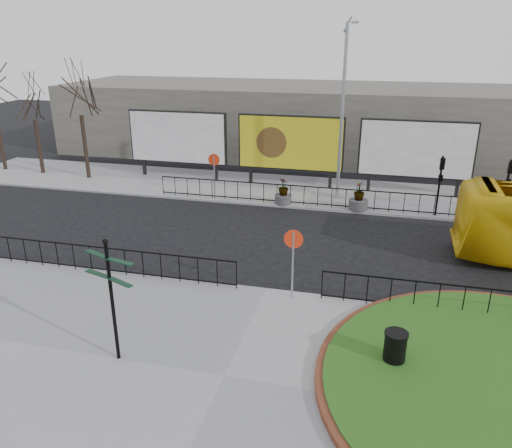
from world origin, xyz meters
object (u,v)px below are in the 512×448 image
(planter_b, at_px, (283,194))
(fingerpost_sign, at_px, (111,289))
(planter_c, at_px, (359,199))
(billboard_mid, at_px, (290,143))
(litter_bin, at_px, (395,349))
(lamp_post, at_px, (342,111))

(planter_b, bearing_deg, fingerpost_sign, -97.53)
(planter_c, bearing_deg, planter_b, 180.00)
(planter_b, height_order, planter_c, planter_c)
(fingerpost_sign, height_order, planter_c, fingerpost_sign)
(billboard_mid, distance_m, planter_b, 4.09)
(fingerpost_sign, xyz_separation_m, litter_bin, (7.44, 1.45, -1.64))
(billboard_mid, relative_size, planter_c, 4.19)
(billboard_mid, xyz_separation_m, litter_bin, (5.84, -16.47, -1.94))
(litter_bin, bearing_deg, billboard_mid, 109.52)
(fingerpost_sign, xyz_separation_m, planter_b, (1.90, 14.35, -1.66))
(litter_bin, xyz_separation_m, planter_c, (-1.62, 12.90, -0.00))
(lamp_post, relative_size, planter_b, 6.64)
(lamp_post, distance_m, planter_b, 5.24)
(litter_bin, distance_m, planter_c, 13.00)
(billboard_mid, bearing_deg, fingerpost_sign, -95.09)
(lamp_post, relative_size, planter_c, 6.24)
(fingerpost_sign, bearing_deg, billboard_mid, 107.59)
(litter_bin, relative_size, planter_c, 0.72)
(billboard_mid, xyz_separation_m, planter_b, (0.30, -3.57, -1.96))
(fingerpost_sign, distance_m, litter_bin, 7.75)
(planter_c, bearing_deg, billboard_mid, 139.75)
(planter_b, relative_size, planter_c, 0.94)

